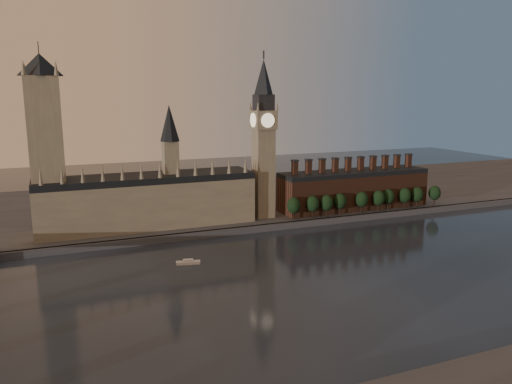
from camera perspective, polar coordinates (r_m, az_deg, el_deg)
ground at (r=236.01m, az=9.18°, el=-9.94°), size 900.00×900.00×0.00m
north_bank at (r=392.07m, az=-4.41°, el=-1.02°), size 900.00×182.00×4.00m
palace_of_westminster at (r=312.88m, az=-12.17°, el=-0.67°), size 130.00×30.30×74.00m
victoria_tower at (r=303.25m, az=-22.90°, el=5.50°), size 24.00×24.00×108.00m
big_ben at (r=324.13m, az=0.85°, el=6.27°), size 15.00×15.00×107.00m
chimney_block at (r=362.39m, az=11.07°, el=0.35°), size 110.00×25.00×37.00m
embankment_tree_0 at (r=323.35m, az=4.33°, el=-1.55°), size 8.60×8.60×14.88m
embankment_tree_1 at (r=329.48m, az=6.49°, el=-1.35°), size 8.60×8.60×14.88m
embankment_tree_2 at (r=333.69m, az=8.08°, el=-1.23°), size 8.60×8.60×14.88m
embankment_tree_3 at (r=340.09m, az=9.57°, el=-1.04°), size 8.60×8.60×14.88m
embankment_tree_4 at (r=348.80m, az=11.99°, el=-0.83°), size 8.60×8.60×14.88m
embankment_tree_5 at (r=355.71m, az=13.82°, el=-0.68°), size 8.60×8.60×14.88m
embankment_tree_6 at (r=362.61m, az=14.87°, el=-0.51°), size 8.60×8.60×14.88m
embankment_tree_7 at (r=369.97m, az=16.64°, el=-0.37°), size 8.60×8.60×14.88m
embankment_tree_8 at (r=376.16m, az=17.94°, el=-0.27°), size 8.60×8.60×14.88m
embankment_tree_9 at (r=386.05m, az=19.74°, el=-0.10°), size 8.60×8.60×14.88m
river_boat at (r=256.28m, az=-7.76°, el=-7.95°), size 12.59×6.19×2.42m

